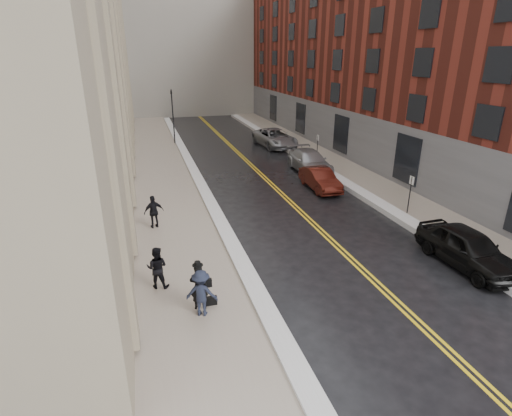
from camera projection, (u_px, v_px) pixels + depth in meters
ground at (347, 332)px, 12.69m from camera, size 160.00×160.00×0.00m
sidewalk_left at (166, 189)px, 25.83m from camera, size 4.00×64.00×0.15m
sidewalk_right at (353, 173)px, 29.32m from camera, size 3.00×64.00×0.15m
lane_stripe_a at (267, 182)px, 27.64m from camera, size 0.12×64.00×0.01m
lane_stripe_b at (270, 181)px, 27.70m from camera, size 0.12×64.00×0.01m
snow_ridge_left at (201, 186)px, 26.41m from camera, size 0.70×60.80×0.26m
snow_ridge_right at (330, 174)px, 28.82m from camera, size 0.85×60.80×0.30m
building_right at (410, 45)px, 34.56m from camera, size 14.00×50.00×18.00m
traffic_signal at (173, 112)px, 37.78m from camera, size 0.18×0.15×5.20m
parking_sign_near at (410, 192)px, 21.41m from camera, size 0.06×0.35×2.23m
parking_sign_far at (317, 146)px, 32.16m from camera, size 0.06×0.35×2.23m
car_black at (468, 248)px, 16.44m from camera, size 2.00×4.75×1.60m
car_maroon at (320, 179)px, 25.90m from camera, size 1.50×4.16×1.37m
car_silver_near at (309, 161)px, 29.75m from camera, size 2.40×5.48×1.57m
car_silver_far at (275, 138)px, 37.82m from camera, size 3.28×6.16×1.65m
pedestrian_main at (199, 287)px, 13.35m from camera, size 0.70×0.56×1.67m
pedestrian_a at (157, 268)px, 14.62m from camera, size 0.94×0.82×1.62m
pedestrian_b at (201, 293)px, 13.06m from camera, size 1.21×0.95×1.64m
pedestrian_c at (154, 212)px, 19.72m from camera, size 1.05×0.62×1.67m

